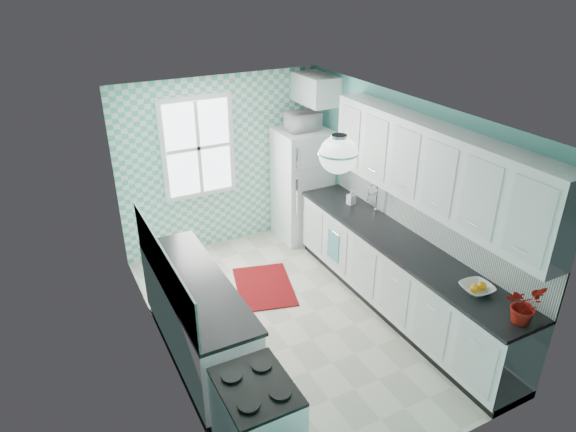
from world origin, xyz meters
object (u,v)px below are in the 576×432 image
sink (363,216)px  potted_plant (524,305)px  stove (257,424)px  fruit_bowl (477,289)px  fridge (302,185)px  ceiling_light (338,154)px  microwave (303,121)px

sink → potted_plant: (-0.00, -2.44, 0.19)m
potted_plant → sink: bearing=89.9°
stove → fruit_bowl: bearing=3.7°
fridge → stove: size_ratio=1.97×
ceiling_light → stove: (-1.20, -0.80, -1.87)m
potted_plant → microwave: size_ratio=0.77×
ceiling_light → sink: ceiling_light is taller
stove → potted_plant: bearing=-8.6°
stove → microwave: 4.36m
sink → fruit_bowl: sink is taller
ceiling_light → sink: (1.20, 1.19, -1.39)m
sink → microwave: bearing=95.7°
sink → potted_plant: size_ratio=1.53×
fruit_bowl → sink: bearing=89.9°
fridge → microwave: (0.00, 0.00, 0.97)m
stove → microwave: bearing=58.1°
stove → ceiling_light: bearing=35.8°
fridge → ceiling_light: bearing=-115.4°
potted_plant → microwave: 3.94m
ceiling_light → microwave: (1.11, 2.63, -0.50)m
fruit_bowl → potted_plant: potted_plant is taller
stove → sink: (2.40, 1.99, 0.48)m
stove → sink: size_ratio=1.58×
fridge → microwave: 0.97m
ceiling_light → potted_plant: size_ratio=0.98×
fridge → potted_plant: 3.89m
fridge → sink: fridge is taller
ceiling_light → sink: bearing=44.6°
sink → fruit_bowl: 1.92m
fridge → stove: (-2.31, -3.43, -0.39)m
fruit_bowl → microwave: 3.47m
ceiling_light → fruit_bowl: bearing=-31.4°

